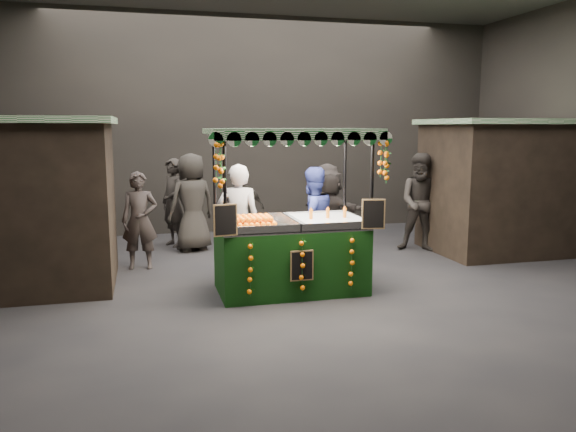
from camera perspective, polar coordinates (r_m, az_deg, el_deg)
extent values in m
plane|color=black|center=(8.86, 2.57, -7.04)|extent=(12.00, 12.00, 0.00)
cube|color=black|center=(13.38, -3.69, 9.20)|extent=(12.00, 0.10, 5.00)
cube|color=black|center=(4.01, 24.39, 8.99)|extent=(12.00, 0.10, 5.00)
cube|color=black|center=(9.41, -25.93, 0.78)|extent=(2.80, 2.00, 2.50)
cube|color=#12531C|center=(9.34, -26.48, 8.70)|extent=(3.00, 2.20, 0.10)
cube|color=black|center=(11.92, 21.09, 2.62)|extent=(2.80, 2.00, 2.50)
cube|color=#12531C|center=(11.86, 21.45, 8.88)|extent=(3.00, 2.20, 0.10)
cube|color=black|center=(8.46, 0.26, -4.38)|extent=(2.15, 1.17, 0.98)
cube|color=silver|center=(8.36, 0.26, -0.98)|extent=(2.15, 1.17, 0.04)
cylinder|color=black|center=(7.59, -6.34, -0.71)|extent=(0.05, 0.05, 2.35)
cylinder|color=black|center=(8.14, 8.41, -0.09)|extent=(0.05, 0.05, 2.35)
cylinder|color=black|center=(8.68, -7.38, 0.49)|extent=(0.05, 0.05, 2.35)
cylinder|color=black|center=(9.17, 5.72, 0.98)|extent=(0.05, 0.05, 2.35)
cube|color=#12531C|center=(8.24, 0.27, 8.59)|extent=(2.40, 1.42, 0.08)
cube|color=silver|center=(8.52, 4.09, -0.42)|extent=(0.96, 1.06, 0.08)
cube|color=black|center=(7.52, -6.36, -0.42)|extent=(0.33, 0.09, 0.43)
cube|color=black|center=(8.09, 8.64, 0.19)|extent=(0.33, 0.09, 0.43)
cube|color=black|center=(7.87, 1.42, -5.05)|extent=(0.33, 0.02, 0.43)
imported|color=gray|center=(9.06, -5.02, -0.64)|extent=(0.77, 0.60, 1.87)
imported|color=navy|center=(9.48, 2.44, -0.42)|extent=(1.03, 0.90, 1.79)
imported|color=#2E2725|center=(10.07, -14.78, -0.44)|extent=(0.66, 0.47, 1.70)
imported|color=#2C2724|center=(11.44, 13.46, 1.34)|extent=(1.18, 1.10, 1.95)
imported|color=black|center=(11.93, -4.57, 0.91)|extent=(0.98, 0.75, 1.55)
imported|color=#2A2522|center=(12.10, 3.93, 1.33)|extent=(1.07, 1.25, 1.68)
imported|color=#292521|center=(11.31, -9.69, 1.37)|extent=(1.11, 0.92, 1.94)
imported|color=#2E2826|center=(11.48, 4.42, 0.54)|extent=(1.24, 1.39, 1.53)
imported|color=black|center=(11.83, -11.54, 1.33)|extent=(0.69, 0.79, 1.82)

